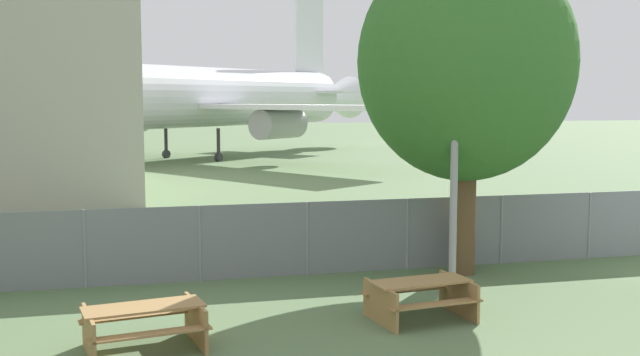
% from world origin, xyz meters
% --- Properties ---
extents(perimeter_fence, '(56.07, 0.07, 1.76)m').
position_xyz_m(perimeter_fence, '(-0.00, 10.77, 0.88)').
color(perimeter_fence, gray).
rests_on(perimeter_fence, ground).
extents(airplane, '(34.68, 31.05, 12.64)m').
position_xyz_m(airplane, '(-3.61, 44.86, 4.26)').
color(airplane, silver).
rests_on(airplane, ground).
extents(picnic_bench_near_cabin, '(2.20, 1.73, 0.76)m').
position_xyz_m(picnic_bench_near_cabin, '(-6.42, 6.16, 0.48)').
color(picnic_bench_near_cabin, '#A37A47').
rests_on(picnic_bench_near_cabin, ground).
extents(picnic_bench_open_grass, '(2.07, 1.63, 0.76)m').
position_xyz_m(picnic_bench_open_grass, '(-1.26, 6.69, 0.48)').
color(picnic_bench_open_grass, '#A37A47').
rests_on(picnic_bench_open_grass, ground).
extents(tree_near_hangar, '(5.11, 5.11, 7.88)m').
position_xyz_m(tree_near_hangar, '(1.11, 9.99, 5.04)').
color(tree_near_hangar, brown).
rests_on(tree_near_hangar, ground).
extents(light_mast, '(0.44, 0.44, 9.21)m').
position_xyz_m(light_mast, '(0.13, 8.34, 5.51)').
color(light_mast, '#99999E').
rests_on(light_mast, ground).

